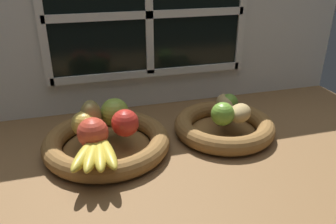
% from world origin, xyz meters
% --- Properties ---
extents(ground_plane, '(1.40, 0.90, 0.03)m').
position_xyz_m(ground_plane, '(0.00, 0.00, -0.01)').
color(ground_plane, brown).
extents(back_wall, '(1.40, 0.05, 0.55)m').
position_xyz_m(back_wall, '(0.00, 0.30, 0.28)').
color(back_wall, silver).
rests_on(back_wall, ground_plane).
extents(fruit_bowl_left, '(0.34, 0.34, 0.05)m').
position_xyz_m(fruit_bowl_left, '(-0.18, 0.02, 0.02)').
color(fruit_bowl_left, brown).
rests_on(fruit_bowl_left, ground_plane).
extents(fruit_bowl_right, '(0.29, 0.29, 0.05)m').
position_xyz_m(fruit_bowl_right, '(0.16, 0.02, 0.02)').
color(fruit_bowl_right, brown).
rests_on(fruit_bowl_right, ground_plane).
extents(apple_red_right, '(0.07, 0.07, 0.07)m').
position_xyz_m(apple_red_right, '(-0.13, -0.01, 0.09)').
color(apple_red_right, red).
rests_on(apple_red_right, fruit_bowl_left).
extents(apple_red_front, '(0.08, 0.08, 0.08)m').
position_xyz_m(apple_red_front, '(-0.22, -0.04, 0.09)').
color(apple_red_front, '#CC422D').
rests_on(apple_red_front, fruit_bowl_left).
extents(apple_green_back, '(0.08, 0.08, 0.08)m').
position_xyz_m(apple_green_back, '(-0.15, 0.06, 0.09)').
color(apple_green_back, '#8CAD3D').
rests_on(apple_green_back, fruit_bowl_left).
extents(apple_golden_left, '(0.07, 0.07, 0.07)m').
position_xyz_m(apple_golden_left, '(-0.23, 0.02, 0.09)').
color(apple_golden_left, gold).
rests_on(apple_golden_left, fruit_bowl_left).
extents(pear_brown, '(0.08, 0.08, 0.09)m').
position_xyz_m(pear_brown, '(-0.21, 0.04, 0.10)').
color(pear_brown, olive).
rests_on(pear_brown, fruit_bowl_left).
extents(banana_bunch_front, '(0.12, 0.17, 0.03)m').
position_xyz_m(banana_bunch_front, '(-0.21, -0.10, 0.07)').
color(banana_bunch_front, gold).
rests_on(banana_bunch_front, fruit_bowl_left).
extents(potato_large, '(0.06, 0.07, 0.05)m').
position_xyz_m(potato_large, '(0.16, 0.02, 0.08)').
color(potato_large, tan).
rests_on(potato_large, fruit_bowl_right).
extents(potato_small, '(0.10, 0.10, 0.05)m').
position_xyz_m(potato_small, '(0.19, -0.01, 0.08)').
color(potato_small, tan).
rests_on(potato_small, fruit_bowl_right).
extents(potato_back, '(0.07, 0.09, 0.05)m').
position_xyz_m(potato_back, '(0.18, 0.06, 0.08)').
color(potato_back, tan).
rests_on(potato_back, fruit_bowl_right).
extents(lime_near, '(0.07, 0.07, 0.07)m').
position_xyz_m(lime_near, '(0.13, -0.02, 0.08)').
color(lime_near, '#6B9E33').
rests_on(lime_near, fruit_bowl_right).
extents(lime_far, '(0.06, 0.06, 0.06)m').
position_xyz_m(lime_far, '(0.19, 0.06, 0.08)').
color(lime_far, olive).
rests_on(lime_far, fruit_bowl_right).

